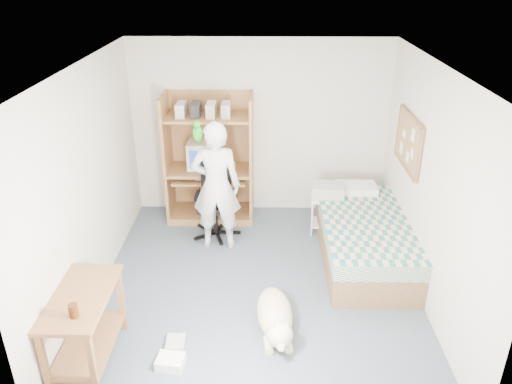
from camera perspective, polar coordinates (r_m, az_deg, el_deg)
floor at (r=5.86m, az=0.24°, el=-10.69°), size 4.00×4.00×0.00m
wall_back at (r=7.09m, az=0.48°, el=7.28°), size 3.60×0.02×2.50m
wall_right at (r=5.50m, az=19.36°, el=0.32°), size 0.02×4.00×2.50m
wall_left at (r=5.54m, az=-18.69°, el=0.59°), size 0.02×4.00×2.50m
ceiling at (r=4.83m, az=0.30°, el=14.07°), size 3.60×4.00×0.02m
computer_hutch at (r=7.03m, az=-5.28°, el=3.29°), size 1.20×0.63×1.80m
bed at (r=6.34m, az=12.21°, el=-5.18°), size 1.02×2.02×0.66m
side_desk at (r=4.88m, az=-19.03°, el=-13.53°), size 0.50×1.00×0.75m
corkboard at (r=6.22m, az=17.02°, el=5.50°), size 0.04×0.94×0.66m
office_chair at (r=6.74m, az=-4.61°, el=-1.96°), size 0.57×0.57×1.02m
person at (r=6.26m, az=-4.57°, el=0.68°), size 0.62×0.41×1.69m
parrot at (r=6.04m, az=-6.69°, el=6.80°), size 0.12×0.22×0.34m
dog at (r=5.15m, az=2.21°, el=-13.97°), size 0.43×1.11×0.42m
printer_cart at (r=6.82m, az=8.11°, el=-1.91°), size 0.48×0.40×0.53m
printer at (r=6.71m, az=8.25°, el=0.13°), size 0.45×0.37×0.18m
crt_monitor at (r=7.00m, az=-6.15°, el=4.35°), size 0.40×0.43×0.37m
keyboard at (r=6.94m, az=-4.99°, el=1.64°), size 0.46×0.20×0.03m
pencil_cup at (r=6.92m, az=-2.67°, el=3.00°), size 0.08×0.08×0.12m
drink_glass at (r=4.47m, az=-20.14°, el=-12.62°), size 0.08×0.08×0.12m
floor_box_a at (r=4.93m, az=-9.74°, el=-18.59°), size 0.27×0.23×0.10m
floor_box_b at (r=5.12m, az=-9.17°, el=-16.75°), size 0.19×0.23×0.08m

